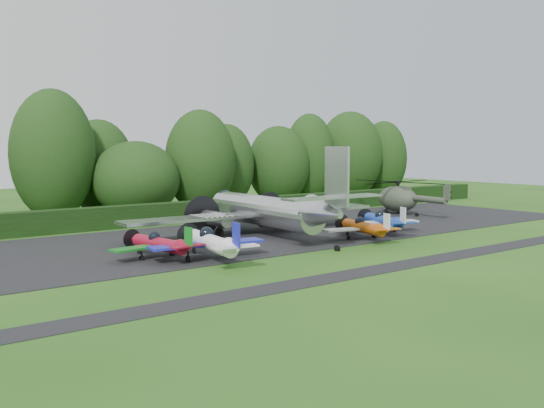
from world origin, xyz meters
TOP-DOWN VIEW (x-y plane):
  - ground at (0.00, 0.00)m, footprint 160.00×160.00m
  - apron at (0.00, 10.00)m, footprint 70.00×18.00m
  - taxiway_verge at (0.00, -6.00)m, footprint 70.00×2.00m
  - hedgerow at (0.00, 21.00)m, footprint 90.00×1.60m
  - transport_plane at (1.10, 8.90)m, footprint 23.83×18.27m
  - light_plane_red at (-10.56, 5.07)m, footprint 6.37×6.70m
  - light_plane_white at (-8.26, 2.42)m, footprint 7.73×8.13m
  - light_plane_orange at (5.93, 2.64)m, footprint 6.38×6.71m
  - light_plane_blue at (9.78, 4.09)m, footprint 6.78×7.13m
  - helicopter at (22.00, 13.00)m, footprint 11.19×13.10m
  - sign_board at (30.11, 20.31)m, footprint 3.59×0.13m
  - tree_0 at (-3.18, 33.90)m, footprint 7.66×7.66m
  - tree_1 at (18.68, 29.85)m, footprint 7.87×7.87m
  - tree_3 at (23.83, 29.82)m, footprint 6.67×6.67m
  - tree_4 at (-9.19, 30.47)m, footprint 8.26×8.26m
  - tree_5 at (32.02, 30.61)m, footprint 9.07×9.07m
  - tree_6 at (5.85, 27.41)m, footprint 7.76×7.76m
  - tree_8 at (38.73, 30.44)m, footprint 6.90×6.90m
  - tree_9 at (11.31, 30.40)m, footprint 6.55×6.55m
  - tree_11 at (-1.62, 27.91)m, footprint 9.12×9.12m

SIDE VIEW (x-z plane):
  - ground at x=0.00m, z-range 0.00..0.00m
  - hedgerow at x=0.00m, z-range -1.00..1.00m
  - taxiway_verge at x=0.00m, z-range 0.00..0.00m
  - apron at x=0.00m, z-range 0.00..0.01m
  - light_plane_red at x=-10.56m, z-range -0.20..2.24m
  - light_plane_orange at x=5.93m, z-range -0.21..2.25m
  - light_plane_blue at x=9.78m, z-range -0.22..2.39m
  - light_plane_white at x=-8.26m, z-range -0.25..2.72m
  - sign_board at x=30.11m, z-range 0.36..2.38m
  - helicopter at x=22.00m, z-range 0.13..3.74m
  - transport_plane at x=1.10m, z-range -1.69..5.95m
  - tree_11 at x=-1.62m, z-range -0.01..7.90m
  - tree_1 at x=18.68m, z-range -0.01..9.87m
  - tree_9 at x=11.31m, z-range -0.01..9.98m
  - tree_0 at x=-3.18m, z-range -0.01..10.28m
  - tree_8 at x=38.73m, z-range -0.01..10.99m
  - tree_6 at x=5.85m, z-range -0.01..11.36m
  - tree_3 at x=23.83m, z-range -0.01..11.59m
  - tree_5 at x=32.02m, z-range -0.01..12.18m
  - tree_4 at x=-9.19m, z-range -0.01..13.02m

